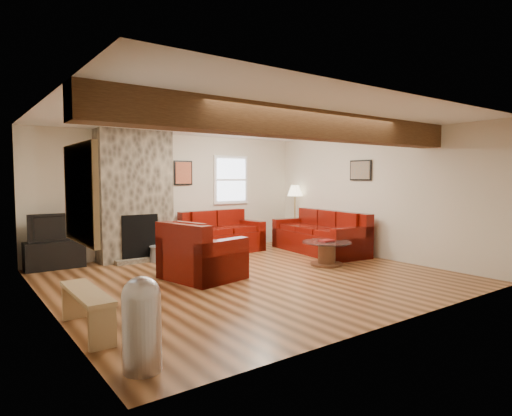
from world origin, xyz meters
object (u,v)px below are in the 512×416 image
(sofa_three, at_px, (319,232))
(tv_cabinet, at_px, (55,255))
(coffee_table, at_px, (327,253))
(television, at_px, (54,227))
(floor_lamp, at_px, (295,194))
(armchair_red, at_px, (202,250))
(loveseat, at_px, (223,232))

(sofa_three, height_order, tv_cabinet, sofa_three)
(sofa_three, distance_m, coffee_table, 1.39)
(sofa_three, distance_m, television, 5.17)
(coffee_table, bearing_deg, floor_lamp, 62.23)
(armchair_red, height_order, floor_lamp, floor_lamp)
(armchair_red, relative_size, coffee_table, 1.25)
(armchair_red, relative_size, television, 1.31)
(tv_cabinet, height_order, floor_lamp, floor_lamp)
(loveseat, height_order, television, television)
(coffee_table, bearing_deg, television, 147.41)
(television, bearing_deg, tv_cabinet, 0.00)
(coffee_table, relative_size, floor_lamp, 0.63)
(loveseat, xyz_separation_m, armchair_red, (-1.53, -1.88, 0.01))
(sofa_three, height_order, coffee_table, sofa_three)
(television, height_order, floor_lamp, floor_lamp)
(armchair_red, distance_m, floor_lamp, 4.01)
(tv_cabinet, xyz_separation_m, floor_lamp, (5.25, -0.39, 0.97))
(loveseat, relative_size, television, 1.94)
(loveseat, xyz_separation_m, floor_lamp, (1.98, -0.09, 0.77))
(floor_lamp, bearing_deg, sofa_three, -105.60)
(sofa_three, relative_size, tv_cabinet, 2.35)
(sofa_three, relative_size, loveseat, 1.38)
(armchair_red, height_order, coffee_table, armchair_red)
(loveseat, height_order, armchair_red, armchair_red)
(coffee_table, distance_m, tv_cabinet, 4.84)
(sofa_three, relative_size, floor_lamp, 1.61)
(loveseat, bearing_deg, tv_cabinet, 170.37)
(armchair_red, height_order, tv_cabinet, armchair_red)
(loveseat, height_order, floor_lamp, floor_lamp)
(armchair_red, bearing_deg, tv_cabinet, 26.73)
(sofa_three, relative_size, television, 2.67)
(sofa_three, distance_m, floor_lamp, 1.42)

